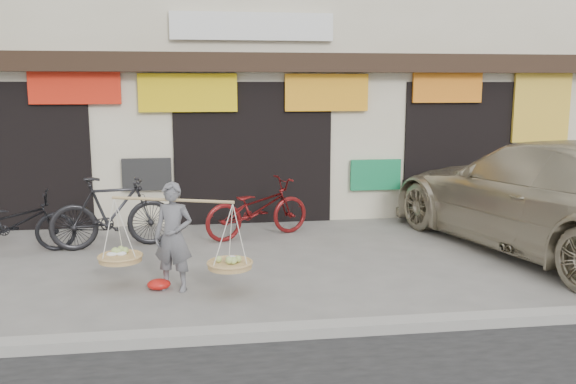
{
  "coord_description": "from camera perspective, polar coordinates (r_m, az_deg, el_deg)",
  "views": [
    {
      "loc": [
        -0.98,
        -8.06,
        2.65
      ],
      "look_at": [
        0.3,
        0.9,
        1.05
      ],
      "focal_mm": 38.0,
      "sensor_mm": 36.0,
      "label": 1
    }
  ],
  "objects": [
    {
      "name": "ground",
      "position": [
        8.54,
        -1.15,
        -8.04
      ],
      "size": [
        70.0,
        70.0,
        0.0
      ],
      "primitive_type": "plane",
      "color": "slate",
      "rests_on": "ground"
    },
    {
      "name": "suv",
      "position": [
        10.54,
        23.25,
        -0.32
      ],
      "size": [
        3.89,
        6.66,
        1.81
      ],
      "rotation": [
        0.0,
        0.0,
        3.37
      ],
      "color": "#BCB197",
      "rests_on": "ground"
    },
    {
      "name": "bike_2",
      "position": [
        10.66,
        -2.89,
        -1.53
      ],
      "size": [
        2.08,
        1.37,
        1.03
      ],
      "primitive_type": "imported",
      "rotation": [
        0.0,
        0.0,
        1.95
      ],
      "color": "#5F1011",
      "rests_on": "ground"
    },
    {
      "name": "bike_0",
      "position": [
        10.54,
        -24.3,
        -2.69
      ],
      "size": [
        1.95,
        0.93,
        0.98
      ],
      "primitive_type": "imported",
      "rotation": [
        0.0,
        0.0,
        1.73
      ],
      "color": "black",
      "rests_on": "ground"
    },
    {
      "name": "red_bag",
      "position": [
        8.24,
        -11.99,
        -8.45
      ],
      "size": [
        0.31,
        0.25,
        0.14
      ],
      "primitive_type": "ellipsoid",
      "color": "red",
      "rests_on": "ground"
    },
    {
      "name": "street_vendor",
      "position": [
        8.02,
        -10.67,
        -4.61
      ],
      "size": [
        1.98,
        1.07,
        1.42
      ],
      "rotation": [
        0.0,
        0.0,
        -0.34
      ],
      "color": "#5E5E63",
      "rests_on": "ground"
    },
    {
      "name": "kerb",
      "position": [
        6.67,
        0.99,
        -12.83
      ],
      "size": [
        70.0,
        0.25,
        0.12
      ],
      "primitive_type": "cube",
      "color": "gray",
      "rests_on": "ground"
    },
    {
      "name": "bike_1",
      "position": [
        10.33,
        -16.11,
        -1.84
      ],
      "size": [
        2.05,
        0.92,
        1.19
      ],
      "primitive_type": "imported",
      "rotation": [
        0.0,
        0.0,
        1.76
      ],
      "color": "black",
      "rests_on": "ground"
    },
    {
      "name": "shophouse_block",
      "position": [
        14.54,
        -4.36,
        13.15
      ],
      "size": [
        14.0,
        6.32,
        7.0
      ],
      "color": "beige",
      "rests_on": "ground"
    }
  ]
}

